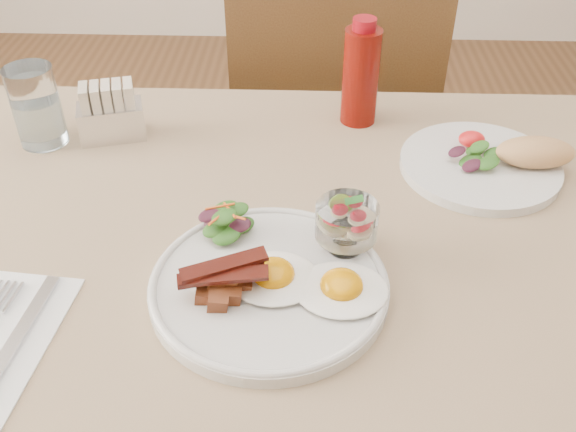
% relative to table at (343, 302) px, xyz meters
% --- Properties ---
extents(table, '(1.33, 0.88, 0.75)m').
position_rel_table_xyz_m(table, '(0.00, 0.00, 0.00)').
color(table, brown).
rests_on(table, ground).
extents(chair_far, '(0.42, 0.42, 0.93)m').
position_rel_table_xyz_m(chair_far, '(0.00, 0.66, -0.14)').
color(chair_far, brown).
rests_on(chair_far, ground).
extents(main_plate, '(0.28, 0.28, 0.02)m').
position_rel_table_xyz_m(main_plate, '(-0.09, -0.07, 0.10)').
color(main_plate, silver).
rests_on(main_plate, table).
extents(fried_eggs, '(0.22, 0.15, 0.03)m').
position_rel_table_xyz_m(fried_eggs, '(-0.05, -0.08, 0.11)').
color(fried_eggs, white).
rests_on(fried_eggs, main_plate).
extents(bacon_potato_pile, '(0.10, 0.07, 0.04)m').
position_rel_table_xyz_m(bacon_potato_pile, '(-0.14, -0.10, 0.12)').
color(bacon_potato_pile, brown).
rests_on(bacon_potato_pile, main_plate).
extents(side_salad, '(0.07, 0.07, 0.04)m').
position_rel_table_xyz_m(side_salad, '(-0.15, 0.01, 0.12)').
color(side_salad, '#195115').
rests_on(side_salad, main_plate).
extents(fruit_cup, '(0.08, 0.08, 0.08)m').
position_rel_table_xyz_m(fruit_cup, '(-0.00, -0.01, 0.15)').
color(fruit_cup, white).
rests_on(fruit_cup, main_plate).
extents(second_plate, '(0.26, 0.23, 0.06)m').
position_rel_table_xyz_m(second_plate, '(0.22, 0.19, 0.10)').
color(second_plate, silver).
rests_on(second_plate, table).
extents(ketchup_bottle, '(0.06, 0.06, 0.17)m').
position_rel_table_xyz_m(ketchup_bottle, '(0.03, 0.34, 0.17)').
color(ketchup_bottle, '#600B05').
rests_on(ketchup_bottle, table).
extents(hot_sauce_bottle, '(0.04, 0.04, 0.14)m').
position_rel_table_xyz_m(hot_sauce_bottle, '(0.02, 0.35, 0.16)').
color(hot_sauce_bottle, '#600B05').
rests_on(hot_sauce_bottle, table).
extents(sugar_caddy, '(0.11, 0.08, 0.09)m').
position_rel_table_xyz_m(sugar_caddy, '(-0.36, 0.27, 0.13)').
color(sugar_caddy, silver).
rests_on(sugar_caddy, table).
extents(water_glass, '(0.07, 0.07, 0.12)m').
position_rel_table_xyz_m(water_glass, '(-0.47, 0.25, 0.14)').
color(water_glass, white).
rests_on(water_glass, table).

